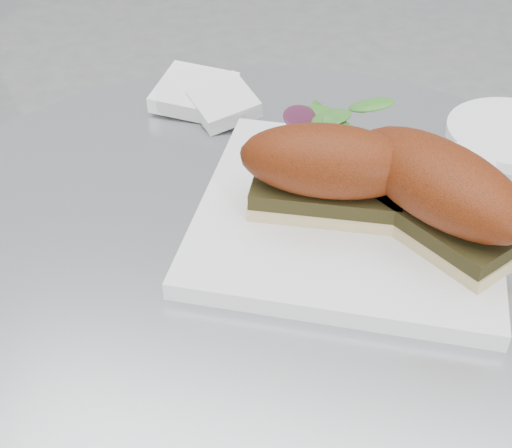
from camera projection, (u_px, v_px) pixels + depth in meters
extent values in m
cylinder|color=#B4B7BB|center=(268.00, 262.00, 0.60)|extent=(0.70, 0.70, 0.02)
cube|color=white|center=(348.00, 214.00, 0.62)|extent=(0.27, 0.27, 0.02)
cube|color=tan|center=(325.00, 205.00, 0.61)|extent=(0.13, 0.06, 0.01)
cube|color=black|center=(326.00, 192.00, 0.60)|extent=(0.13, 0.07, 0.01)
ellipsoid|color=#651F09|center=(329.00, 161.00, 0.58)|extent=(0.15, 0.08, 0.06)
cube|color=tan|center=(431.00, 226.00, 0.59)|extent=(0.15, 0.13, 0.01)
cube|color=black|center=(434.00, 213.00, 0.58)|extent=(0.15, 0.13, 0.01)
ellipsoid|color=#651F09|center=(440.00, 182.00, 0.56)|extent=(0.18, 0.16, 0.06)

